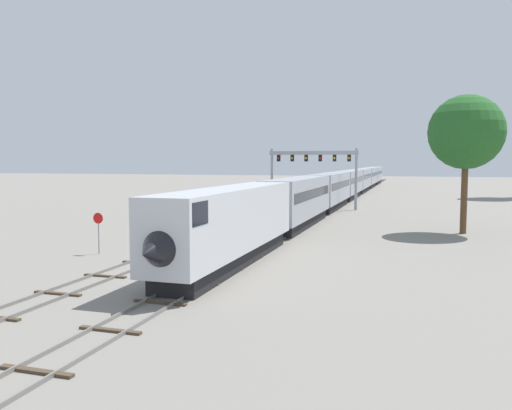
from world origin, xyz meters
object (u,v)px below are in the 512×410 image
Objects in this scene: signal_gantry at (313,164)px; trackside_tree_left at (466,132)px; passenger_train at (349,183)px; stop_sign at (98,227)px.

trackside_tree_left is (17.35, -19.63, 2.94)m from signal_gantry.
passenger_train is at bearing 110.39° from trackside_tree_left.
stop_sign is at bearing -101.52° from signal_gantry.
passenger_train is 11.47× the size of signal_gantry.
stop_sign is (-7.75, -38.01, -4.14)m from signal_gantry.
trackside_tree_left reaches higher than passenger_train.
trackside_tree_left is (15.10, -40.63, 6.33)m from passenger_train.
signal_gantry is at bearing 78.48° from stop_sign.
signal_gantry reaches higher than stop_sign.
trackside_tree_left reaches higher than signal_gantry.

